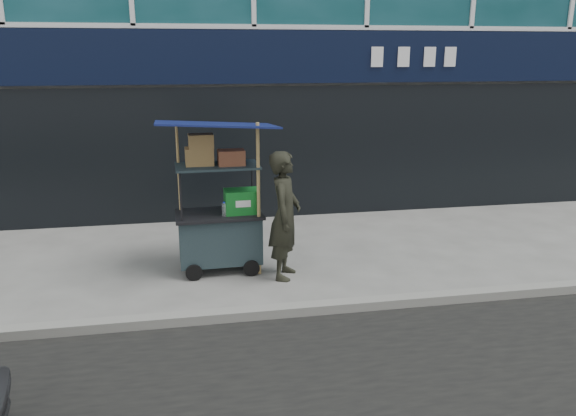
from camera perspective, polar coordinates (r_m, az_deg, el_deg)
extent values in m
plane|color=slate|center=(6.91, 1.01, -10.00)|extent=(80.00, 80.00, 0.00)
cube|color=gray|center=(6.70, 1.36, -10.26)|extent=(80.00, 0.18, 0.12)
cube|color=black|center=(10.05, -3.41, 15.06)|extent=(15.68, 0.06, 0.90)
cube|color=black|center=(10.24, -3.29, 5.51)|extent=(15.68, 0.04, 2.40)
cube|color=#19272A|center=(7.93, -6.94, -3.03)|extent=(1.14, 0.69, 0.65)
cylinder|color=black|center=(7.71, -9.53, -6.51)|extent=(0.23, 0.05, 0.22)
cylinder|color=black|center=(7.77, -3.72, -6.13)|extent=(0.23, 0.05, 0.22)
cube|color=black|center=(7.83, -7.02, -0.63)|extent=(1.22, 0.76, 0.04)
cylinder|color=black|center=(7.45, -10.84, 1.00)|extent=(0.03, 0.03, 0.70)
cylinder|color=black|center=(7.54, -3.02, 1.43)|extent=(0.03, 0.03, 0.70)
cylinder|color=black|center=(7.99, -10.96, 1.99)|extent=(0.03, 0.03, 0.70)
cylinder|color=black|center=(8.07, -3.66, 2.38)|extent=(0.03, 0.03, 0.70)
cube|color=#19272A|center=(7.67, -7.19, 4.26)|extent=(1.14, 0.69, 0.03)
cylinder|color=#A67B4B|center=(7.56, -3.01, 0.75)|extent=(0.05, 0.05, 2.10)
cylinder|color=#A67B4B|center=(8.03, -10.91, 1.01)|extent=(0.04, 0.04, 2.01)
cube|color=#0C1147|center=(7.58, -7.33, 8.42)|extent=(1.62, 1.17, 0.18)
cube|color=#106818|center=(7.77, -4.73, 0.69)|extent=(0.48, 0.34, 0.33)
cylinder|color=silver|center=(7.63, -6.50, -0.18)|extent=(0.06, 0.06, 0.19)
cylinder|color=#1A33C7|center=(7.60, -6.52, 0.56)|extent=(0.03, 0.03, 0.02)
cube|color=olive|center=(7.68, -9.00, 5.20)|extent=(0.38, 0.29, 0.23)
cube|color=olive|center=(7.62, -5.79, 5.13)|extent=(0.36, 0.27, 0.21)
cube|color=olive|center=(7.63, -8.84, 6.74)|extent=(0.33, 0.25, 0.19)
imported|color=black|center=(7.50, -0.32, -0.76)|extent=(0.61, 0.74, 1.74)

